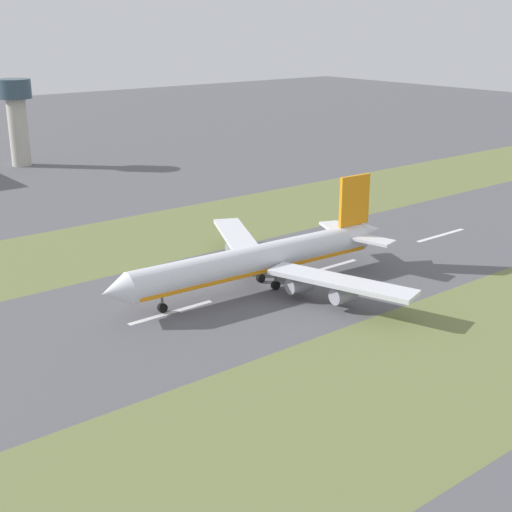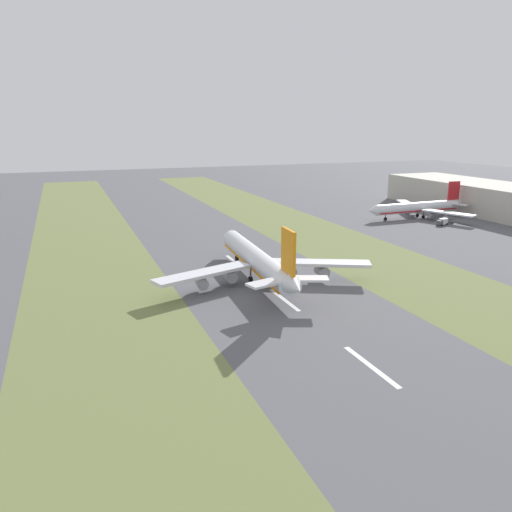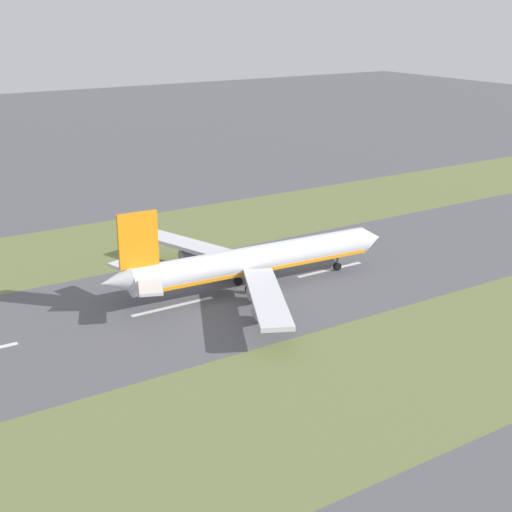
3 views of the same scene
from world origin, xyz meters
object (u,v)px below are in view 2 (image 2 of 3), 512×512
(terminal_building, at_px, (477,196))
(airplane_parked_apron, at_px, (420,207))
(airplane_main_jet, at_px, (258,261))
(service_truck, at_px, (442,222))

(terminal_building, xyz_separation_m, airplane_parked_apron, (-43.38, -7.60, -2.36))
(airplane_main_jet, height_order, terminal_building, airplane_main_jet)
(service_truck, bearing_deg, airplane_main_jet, -156.69)
(terminal_building, distance_m, service_truck, 53.86)
(terminal_building, relative_size, service_truck, 16.94)
(airplane_main_jet, relative_size, airplane_parked_apron, 1.18)
(airplane_parked_apron, bearing_deg, airplane_main_jet, -149.17)
(terminal_building, bearing_deg, service_truck, -149.37)
(airplane_main_jet, xyz_separation_m, airplane_parked_apron, (111.59, 66.60, -0.90))
(airplane_main_jet, height_order, service_truck, airplane_main_jet)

